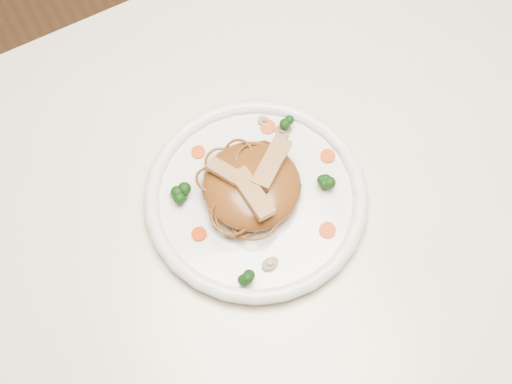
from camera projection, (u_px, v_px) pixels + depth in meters
ground at (277, 320)px, 1.60m from camera, size 4.00×4.00×0.00m
table at (289, 210)px, 1.01m from camera, size 1.20×0.80×0.75m
plate at (256, 199)px, 0.90m from camera, size 0.31×0.31×0.02m
noodle_mound at (252, 185)px, 0.88m from camera, size 0.15×0.15×0.04m
chicken_a at (272, 163)px, 0.86m from camera, size 0.08×0.06×0.01m
chicken_b at (228, 173)px, 0.85m from camera, size 0.04×0.06×0.01m
chicken_c at (252, 193)px, 0.84m from camera, size 0.03×0.08×0.01m
broccoli_0 at (287, 124)px, 0.92m from camera, size 0.03×0.03×0.03m
broccoli_1 at (182, 193)px, 0.88m from camera, size 0.03×0.03×0.03m
broccoli_2 at (243, 275)px, 0.83m from camera, size 0.03×0.03×0.03m
broccoli_3 at (327, 181)px, 0.89m from camera, size 0.03×0.03×0.03m
carrot_0 at (268, 127)px, 0.94m from camera, size 0.02×0.02×0.00m
carrot_1 at (199, 234)px, 0.87m from camera, size 0.02×0.02×0.00m
carrot_2 at (328, 156)px, 0.92m from camera, size 0.02×0.02×0.00m
carrot_3 at (198, 152)px, 0.92m from camera, size 0.02×0.02×0.00m
carrot_4 at (327, 230)px, 0.87m from camera, size 0.03×0.03×0.00m
mushroom_0 at (270, 264)px, 0.85m from camera, size 0.03×0.03×0.01m
mushroom_1 at (282, 133)px, 0.93m from camera, size 0.03×0.03×0.01m
mushroom_2 at (179, 193)px, 0.89m from camera, size 0.03×0.03×0.01m
mushroom_3 at (264, 122)px, 0.94m from camera, size 0.03×0.03×0.01m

